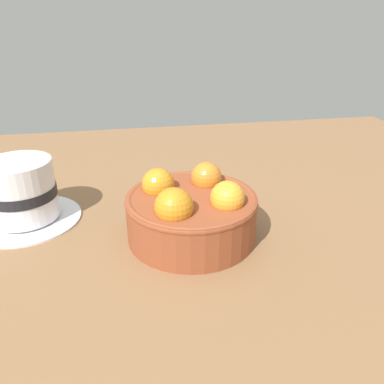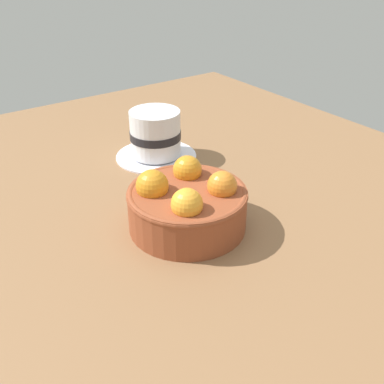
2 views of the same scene
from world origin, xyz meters
TOP-DOWN VIEW (x-y plane):
  - ground_plane at (0.00, 0.00)cm, footprint 118.81×101.82cm
  - terracotta_bowl at (-0.03, -0.03)cm, footprint 16.06×16.06cm
  - coffee_cup at (-21.27, 8.12)cm, footprint 14.28×14.28cm

SIDE VIEW (x-z plane):
  - ground_plane at x=0.00cm, z-range -4.51..0.00cm
  - terracotta_bowl at x=-0.03cm, z-range -0.63..7.87cm
  - coffee_cup at x=-21.27cm, z-range -0.35..8.17cm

